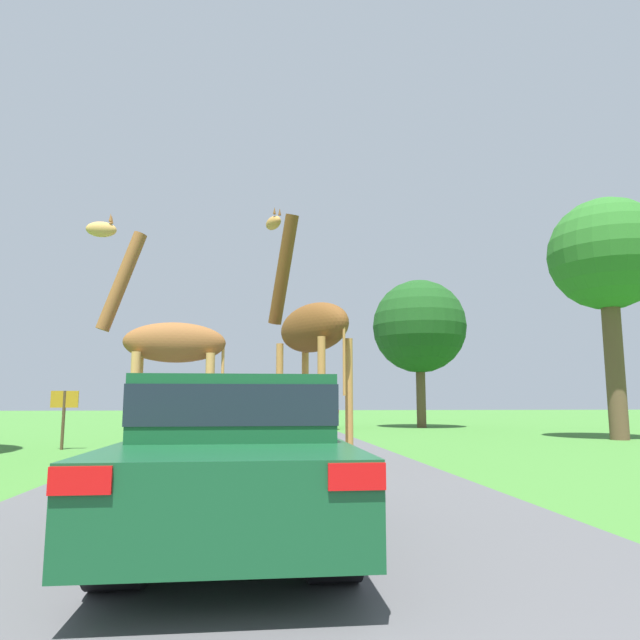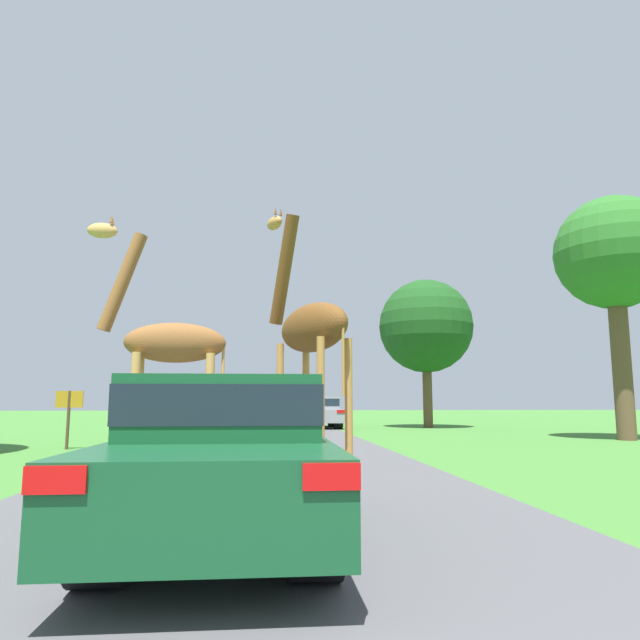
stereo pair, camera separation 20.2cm
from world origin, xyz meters
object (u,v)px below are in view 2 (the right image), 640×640
Objects in this scene: giraffe_companion at (168,347)px; car_far_ahead at (319,411)px; car_lead_maroon at (226,450)px; tree_left_edge at (426,327)px; car_queue_left at (201,421)px; car_queue_right at (245,415)px; tree_right_cluster at (614,256)px; sign_post at (69,408)px; giraffe_near_road at (309,327)px.

car_far_ahead is at bearing -20.33° from giraffe_companion.
giraffe_companion reaches higher than car_far_ahead.
giraffe_companion is 1.03× the size of car_lead_maroon.
car_queue_left is at bearing -127.40° from tree_left_edge.
giraffe_companion is 12.37m from car_queue_right.
tree_right_cluster is 5.36× the size of sign_post.
car_lead_maroon is at bearing -82.22° from car_queue_left.
giraffe_companion is at bearing -153.60° from tree_right_cluster.
car_queue_right is at bearing 71.01° from giraffe_near_road.
sign_post is at bearing -123.70° from car_far_ahead.
sign_post is (-4.35, -7.46, 0.36)m from car_queue_right.
sign_post is at bearing 115.53° from giraffe_near_road.
giraffe_near_road is 2.74m from giraffe_companion.
tree_left_edge is 0.88× the size of tree_right_cluster.
giraffe_near_road reaches higher than car_far_ahead.
sign_post is at bearing -120.23° from car_queue_right.
giraffe_companion is 1.07× the size of car_queue_right.
car_far_ahead reaches higher than car_queue_right.
sign_post is (-12.89, -11.09, -3.79)m from tree_left_edge.
giraffe_near_road reaches higher than car_queue_left.
car_lead_maroon is 1.13× the size of car_far_ahead.
car_far_ahead is (4.10, 12.61, 0.00)m from car_queue_left.
giraffe_near_road is 1.16× the size of giraffe_companion.
car_queue_right is at bearing -129.39° from car_far_ahead.
giraffe_companion is at bearing -55.04° from sign_post.
car_queue_right is 8.57m from car_queue_left.
tree_right_cluster is at bearing 4.45° from giraffe_near_road.
tree_right_cluster is at bearing -23.79° from car_queue_right.
giraffe_near_road is at bearing -37.57° from sign_post.
car_far_ahead is 0.50× the size of tree_right_cluster.
car_lead_maroon is 17.91m from tree_right_cluster.
sign_post reaches higher than car_queue_left.
tree_left_edge is (8.05, 21.31, 4.06)m from car_lead_maroon.
car_lead_maroon is at bearing -169.85° from giraffe_companion.
giraffe_companion is 5.85m from car_lead_maroon.
giraffe_companion reaches higher than car_queue_right.
car_queue_left is at bearing 97.50° from giraffe_near_road.
giraffe_companion is 3.16× the size of sign_post.
tree_left_edge is at bearing -36.43° from giraffe_companion.
car_queue_right is 2.94× the size of sign_post.
car_queue_left is at bearing -16.66° from sign_post.
car_queue_right is at bearing 59.77° from sign_post.
car_lead_maroon is 1.03× the size of car_queue_left.
sign_post is at bearing -139.29° from tree_left_edge.
tree_right_cluster is (10.82, 6.59, 3.42)m from giraffe_near_road.
giraffe_companion is 5.93m from sign_post.
tree_right_cluster reaches higher than giraffe_companion.
car_far_ahead is (1.66, 16.18, -1.93)m from giraffe_near_road.
giraffe_near_road is 7.78m from sign_post.
tree_right_cluster is (3.95, -9.14, 1.27)m from tree_left_edge.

